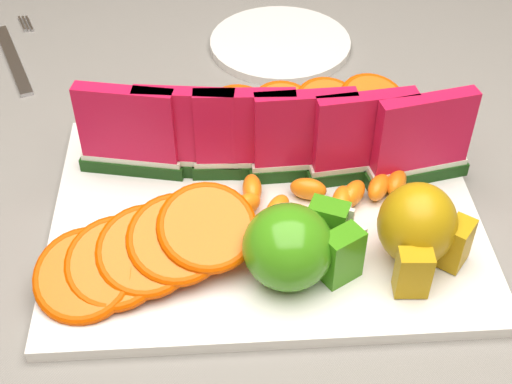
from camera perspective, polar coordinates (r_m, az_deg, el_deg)
table at (r=0.76m, az=-5.00°, el=-8.12°), size 1.40×0.90×0.75m
tablecloth at (r=0.71m, az=-5.30°, el=-4.92°), size 1.53×1.03×0.20m
platter at (r=0.68m, az=0.77°, el=-1.83°), size 0.40×0.30×0.01m
apple_cluster at (r=0.60m, az=3.25°, el=-4.33°), size 0.11×0.09×0.07m
pear_cluster at (r=0.62m, az=12.93°, el=-2.84°), size 0.09×0.09×0.08m
side_plate at (r=0.93m, az=1.95°, el=11.80°), size 0.19×0.19×0.01m
fork at (r=0.96m, az=-18.77°, el=10.29°), size 0.08×0.19×0.00m
watermelon_row at (r=0.68m, az=1.47°, el=4.37°), size 0.39×0.07×0.10m
orange_fan_front at (r=0.61m, az=-8.75°, el=-4.67°), size 0.21×0.14×0.06m
orange_fan_back at (r=0.76m, az=0.40°, el=6.61°), size 0.33×0.10×0.04m
tangerine_segments at (r=0.67m, az=3.39°, el=-0.40°), size 0.23×0.07×0.02m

